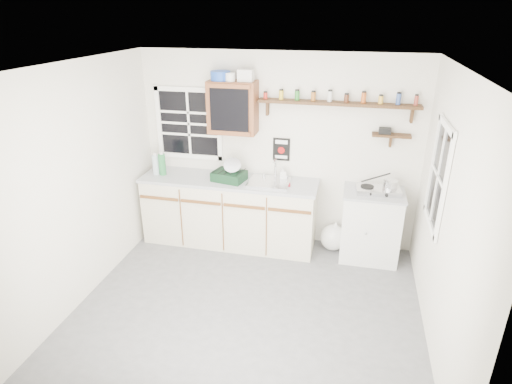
% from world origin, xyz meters
% --- Properties ---
extents(room, '(3.64, 3.24, 2.54)m').
position_xyz_m(room, '(0.00, 0.00, 1.25)').
color(room, '#545457').
rests_on(room, ground).
extents(main_cabinet, '(2.31, 0.63, 0.92)m').
position_xyz_m(main_cabinet, '(-0.58, 1.30, 0.46)').
color(main_cabinet, beige).
rests_on(main_cabinet, floor).
extents(right_cabinet, '(0.73, 0.57, 0.91)m').
position_xyz_m(right_cabinet, '(1.25, 1.32, 0.46)').
color(right_cabinet, silver).
rests_on(right_cabinet, floor).
extents(sink, '(0.52, 0.44, 0.29)m').
position_xyz_m(sink, '(-0.05, 1.30, 0.93)').
color(sink, silver).
rests_on(sink, main_cabinet).
extents(upper_cabinet, '(0.60, 0.32, 0.65)m').
position_xyz_m(upper_cabinet, '(-0.55, 1.44, 1.82)').
color(upper_cabinet, brown).
rests_on(upper_cabinet, wall_back).
extents(upper_cabinet_clutter, '(0.53, 0.24, 0.14)m').
position_xyz_m(upper_cabinet_clutter, '(-0.58, 1.44, 2.21)').
color(upper_cabinet_clutter, '#1B45B0').
rests_on(upper_cabinet_clutter, upper_cabinet).
extents(spice_shelf, '(1.91, 0.18, 0.35)m').
position_xyz_m(spice_shelf, '(0.73, 1.51, 1.93)').
color(spice_shelf, black).
rests_on(spice_shelf, wall_back).
extents(secondary_shelf, '(0.45, 0.16, 0.24)m').
position_xyz_m(secondary_shelf, '(1.36, 1.52, 1.58)').
color(secondary_shelf, black).
rests_on(secondary_shelf, wall_back).
extents(warning_sign, '(0.22, 0.02, 0.30)m').
position_xyz_m(warning_sign, '(0.05, 1.59, 1.28)').
color(warning_sign, black).
rests_on(warning_sign, wall_back).
extents(window_back, '(0.93, 0.03, 0.98)m').
position_xyz_m(window_back, '(-1.20, 1.59, 1.55)').
color(window_back, black).
rests_on(window_back, wall_back).
extents(window_right, '(0.03, 0.78, 1.08)m').
position_xyz_m(window_right, '(1.79, 0.55, 1.45)').
color(window_right, black).
rests_on(window_right, wall_back).
extents(water_bottles, '(0.18, 0.10, 0.32)m').
position_xyz_m(water_bottles, '(-1.53, 1.26, 1.06)').
color(water_bottles, '#A7BCC3').
rests_on(water_bottles, main_cabinet).
extents(dish_rack, '(0.45, 0.37, 0.30)m').
position_xyz_m(dish_rack, '(-0.55, 1.27, 1.02)').
color(dish_rack, black).
rests_on(dish_rack, main_cabinet).
extents(soap_bottle, '(0.10, 0.10, 0.18)m').
position_xyz_m(soap_bottle, '(0.10, 1.45, 1.01)').
color(soap_bottle, white).
rests_on(soap_bottle, main_cabinet).
extents(rag, '(0.14, 0.13, 0.02)m').
position_xyz_m(rag, '(0.16, 1.26, 0.93)').
color(rag, maroon).
rests_on(rag, main_cabinet).
extents(hotplate, '(0.55, 0.33, 0.08)m').
position_xyz_m(hotplate, '(1.29, 1.31, 0.94)').
color(hotplate, silver).
rests_on(hotplate, right_cabinet).
extents(saucepan, '(0.42, 0.20, 0.18)m').
position_xyz_m(saucepan, '(1.41, 1.31, 1.03)').
color(saucepan, silver).
rests_on(saucepan, hotplate).
extents(trash_bag, '(0.38, 0.34, 0.43)m').
position_xyz_m(trash_bag, '(0.80, 1.40, 0.18)').
color(trash_bag, white).
rests_on(trash_bag, floor).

